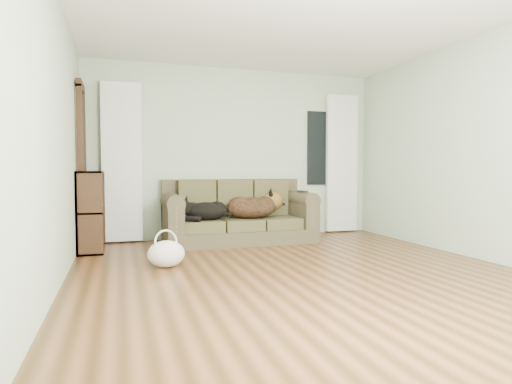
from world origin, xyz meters
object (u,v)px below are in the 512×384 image
object	(u,v)px
dog_black_lab	(203,211)
sofa	(239,211)
tote_bag	(166,252)
bookshelf	(91,212)
dog_shepherd	(254,208)

from	to	relation	value
dog_black_lab	sofa	bearing A→B (deg)	23.61
tote_bag	bookshelf	bearing A→B (deg)	122.42
dog_shepherd	sofa	bearing A→B (deg)	-13.70
bookshelf	dog_black_lab	bearing A→B (deg)	2.88
sofa	bookshelf	size ratio (longest dim) A/B	2.06
dog_black_lab	dog_shepherd	size ratio (longest dim) A/B	0.79
sofa	tote_bag	size ratio (longest dim) A/B	5.35
sofa	tote_bag	distance (m)	1.79
dog_shepherd	tote_bag	xyz separation A→B (m)	(-1.38, -1.27, -0.33)
dog_shepherd	tote_bag	world-z (taller)	dog_shepherd
dog_black_lab	tote_bag	xyz separation A→B (m)	(-0.63, -1.23, -0.32)
sofa	dog_black_lab	xyz separation A→B (m)	(-0.54, -0.10, 0.03)
sofa	dog_shepherd	world-z (taller)	sofa
dog_shepherd	bookshelf	xyz separation A→B (m)	(-2.20, 0.01, 0.01)
tote_bag	bookshelf	world-z (taller)	bookshelf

